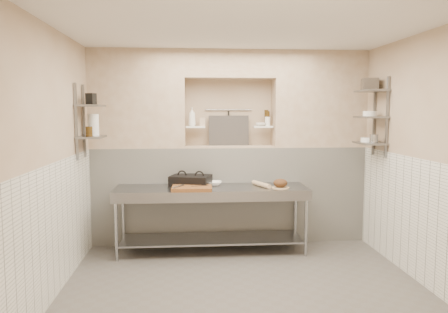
{
  "coord_description": "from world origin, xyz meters",
  "views": [
    {
      "loc": [
        -0.58,
        -4.65,
        1.93
      ],
      "look_at": [
        -0.15,
        0.9,
        1.35
      ],
      "focal_mm": 35.0,
      "sensor_mm": 36.0,
      "label": 1
    }
  ],
  "objects": [
    {
      "name": "cutting_board",
      "position": [
        -0.56,
        1.01,
        0.92
      ],
      "size": [
        0.53,
        0.38,
        0.05
      ],
      "primitive_type": "cube",
      "rotation": [
        0.0,
        0.0,
        -0.04
      ],
      "color": "brown",
      "rests_on": "prep_table"
    },
    {
      "name": "condiment_a",
      "position": [
        0.56,
        1.74,
        1.82
      ],
      "size": [
        0.06,
        0.06,
        0.22
      ],
      "primitive_type": "cylinder",
      "color": "#33220A",
      "rests_on": "alcove_shelf_right"
    },
    {
      "name": "shelf_rail_right_a",
      "position": [
        1.98,
        1.25,
        1.85
      ],
      "size": [
        0.03,
        0.03,
        1.05
      ],
      "primitive_type": "cube",
      "color": "slate",
      "rests_on": "wall_right"
    },
    {
      "name": "bowl_right",
      "position": [
        1.84,
        1.11,
        1.54
      ],
      "size": [
        0.2,
        0.2,
        0.06
      ],
      "primitive_type": "cylinder",
      "color": "white",
      "rests_on": "wall_shelf_right_lower"
    },
    {
      "name": "bowl_right_mid",
      "position": [
        1.84,
        1.08,
        1.9
      ],
      "size": [
        0.18,
        0.18,
        0.07
      ],
      "primitive_type": "cylinder",
      "color": "white",
      "rests_on": "wall_shelf_right_mid"
    },
    {
      "name": "alcove_shelf_right",
      "position": [
        0.5,
        1.75,
        1.7
      ],
      "size": [
        0.28,
        0.16,
        0.02
      ],
      "primitive_type": "cube",
      "color": "white",
      "rests_on": "backwall_lower"
    },
    {
      "name": "backwall_lower",
      "position": [
        0.0,
        1.75,
        0.7
      ],
      "size": [
        4.0,
        0.4,
        1.4
      ],
      "primitive_type": "cube",
      "color": "white",
      "rests_on": "floor"
    },
    {
      "name": "jar_left",
      "position": [
        -1.84,
        0.93,
        1.68
      ],
      "size": [
        0.08,
        0.08,
        0.13
      ],
      "primitive_type": "cylinder",
      "color": "#33220A",
      "rests_on": "wall_shelf_left_lower"
    },
    {
      "name": "alcove_sill",
      "position": [
        0.0,
        1.75,
        1.41
      ],
      "size": [
        1.3,
        0.4,
        0.02
      ],
      "primitive_type": "cube",
      "color": "#B9A68F",
      "rests_on": "backwall_lower"
    },
    {
      "name": "utensil_rail",
      "position": [
        0.0,
        1.92,
        1.95
      ],
      "size": [
        0.7,
        0.02,
        0.02
      ],
      "primitive_type": "cylinder",
      "rotation": [
        0.0,
        1.57,
        0.0
      ],
      "color": "gray",
      "rests_on": "wall_back"
    },
    {
      "name": "wainscot_right",
      "position": [
        1.99,
        0.0,
        0.7
      ],
      "size": [
        0.02,
        3.9,
        1.4
      ],
      "primitive_type": "cube",
      "color": "white",
      "rests_on": "floor"
    },
    {
      "name": "shelf_rail_left_b",
      "position": [
        -1.98,
        0.85,
        1.8
      ],
      "size": [
        0.03,
        0.03,
        0.95
      ],
      "primitive_type": "cube",
      "color": "slate",
      "rests_on": "wall_left"
    },
    {
      "name": "bread_board",
      "position": [
        0.62,
        1.05,
        0.91
      ],
      "size": [
        0.24,
        0.24,
        0.01
      ],
      "primitive_type": "cylinder",
      "color": "tan",
      "rests_on": "prep_table"
    },
    {
      "name": "bottle_soap",
      "position": [
        -0.55,
        1.75,
        1.85
      ],
      "size": [
        0.13,
        0.13,
        0.27
      ],
      "primitive_type": "imported",
      "rotation": [
        0.0,
        0.0,
        -0.26
      ],
      "color": "white",
      "rests_on": "alcove_shelf_left"
    },
    {
      "name": "wall_back",
      "position": [
        0.0,
        2.0,
        1.4
      ],
      "size": [
        4.0,
        0.1,
        2.8
      ],
      "primitive_type": "cube",
      "color": "#B9A68F",
      "rests_on": "ground"
    },
    {
      "name": "shelf_rail_left_a",
      "position": [
        -1.98,
        1.25,
        1.8
      ],
      "size": [
        0.03,
        0.03,
        0.95
      ],
      "primitive_type": "cube",
      "color": "slate",
      "rests_on": "wall_left"
    },
    {
      "name": "wainscot_left",
      "position": [
        -1.99,
        0.0,
        0.7
      ],
      "size": [
        0.02,
        3.9,
        1.4
      ],
      "primitive_type": "cube",
      "color": "white",
      "rests_on": "floor"
    },
    {
      "name": "wall_shelf_right_lower",
      "position": [
        1.84,
        1.05,
        1.5
      ],
      "size": [
        0.3,
        0.5,
        0.02
      ],
      "primitive_type": "cube",
      "color": "slate",
      "rests_on": "wall_right"
    },
    {
      "name": "prep_table",
      "position": [
        -0.29,
        1.18,
        0.64
      ],
      "size": [
        2.6,
        0.7,
        0.9
      ],
      "color": "gray",
      "rests_on": "floor"
    },
    {
      "name": "backwall_header",
      "position": [
        0.0,
        1.75,
        2.6
      ],
      "size": [
        1.3,
        0.4,
        0.4
      ],
      "primitive_type": "cube",
      "color": "#B9A68F",
      "rests_on": "backwall_lower"
    },
    {
      "name": "floor",
      "position": [
        0.0,
        0.0,
        -0.05
      ],
      "size": [
        4.0,
        3.9,
        0.1
      ],
      "primitive_type": "cube",
      "color": "#55504B",
      "rests_on": "ground"
    },
    {
      "name": "jar_alcove",
      "position": [
        -0.4,
        1.79,
        1.77
      ],
      "size": [
        0.08,
        0.08,
        0.12
      ],
      "primitive_type": "cube",
      "color": "#B9A68F",
      "rests_on": "alcove_shelf_left"
    },
    {
      "name": "wall_left",
      "position": [
        -2.05,
        0.0,
        1.4
      ],
      "size": [
        0.1,
        3.9,
        2.8
      ],
      "primitive_type": "cube",
      "color": "#B9A68F",
      "rests_on": "ground"
    },
    {
      "name": "alcove_shelf_left",
      "position": [
        -0.5,
        1.75,
        1.7
      ],
      "size": [
        0.28,
        0.16,
        0.02
      ],
      "primitive_type": "cube",
      "color": "white",
      "rests_on": "backwall_lower"
    },
    {
      "name": "knife_blade",
      "position": [
        -0.46,
        1.04,
        0.95
      ],
      "size": [
        0.23,
        0.09,
        0.01
      ],
      "primitive_type": "cube",
      "rotation": [
        0.0,
        0.0,
        0.28
      ],
      "color": "gray",
      "rests_on": "cutting_board"
    },
    {
      "name": "shelf_rail_right_b",
      "position": [
        1.98,
        0.85,
        1.85
      ],
      "size": [
        0.03,
        0.03,
        1.05
      ],
      "primitive_type": "cube",
      "color": "slate",
      "rests_on": "wall_right"
    },
    {
      "name": "wall_shelf_right_upper",
      "position": [
        1.84,
        1.05,
        2.2
      ],
      "size": [
        0.3,
        0.5,
        0.03
      ],
      "primitive_type": "cube",
      "color": "slate",
      "rests_on": "wall_right"
    },
    {
      "name": "hanging_steel",
      "position": [
        0.0,
        1.9,
        1.78
      ],
      "size": [
        0.02,
        0.02,
        0.3
      ],
      "primitive_type": "cylinder",
      "color": "black",
      "rests_on": "utensil_rail"
    },
    {
      "name": "panini_press",
      "position": [
        -0.57,
        1.34,
        0.97
      ],
      "size": [
        0.62,
        0.52,
        0.14
      ],
      "rotation": [
        0.0,
        0.0,
        -0.29
      ],
      "color": "black",
      "rests_on": "prep_table"
    },
    {
      "name": "wall_shelf_left_upper",
      "position": [
        -1.84,
        1.05,
        2.0
      ],
      "size": [
        0.3,
        0.5,
        0.03
      ],
      "primitive_type": "cube",
      "color": "slate",
      "rests_on": "wall_left"
    },
    {
      "name": "jug_left",
      "position": [
        -1.84,
        1.18,
        1.75
      ],
      "size": [
        0.14,
        0.14,
        0.28
      ],
      "primitive_type": "cylinder",
      "color": "white",
      "rests_on": "wall_shelf_left_lower"
    },
    {
      "name": "basket_right",
      "position": [
        1.84,
        1.12,
        2.29
      ],
      "size": [
        0.25,
        0.28,
        0.16
      ],
      "primitive_type": "cube",
      "rotation": [
        0.0,
        0.0,
        -0.23
      ],
      "color": "gray",
      "rests_on": "wall_shelf_right_upper"
    },
    {
      "name": "ceiling",
      "position": [
        0.0,
        0.0,
        2.85
      ],
      "size": [
        4.0,
        3.9,
        0.1
      ],
      "primitive_type": "cube",
      "color": "silver",
      "rests_on": "ground"
    },
    {
      "name": "condiment_b",
      "position": [
        0.55,
        1.79,
        1.83
      ],
      "size": [
        0.06,
        0.06,
        0.24
      ],
      "primitive_type": "cylinder",
      "color": "#33220A",
      "rests_on": "alcove_shelf_right"
    },
    {
      "name": "tongs",
      "position": [
        -0.74,
        0.97,
        0.96
      ],
      "size": [
        0.15,
        0.22,
        0.02
      ],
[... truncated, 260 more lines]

